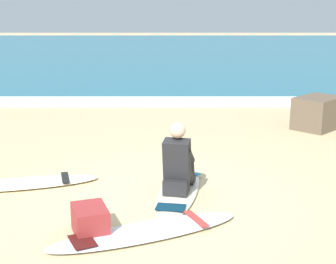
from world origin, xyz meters
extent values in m
plane|color=#CCB584|center=(0.00, 0.00, 0.00)|extent=(80.00, 80.00, 0.00)
cube|color=teal|center=(0.00, 20.26, 0.05)|extent=(80.00, 28.00, 0.10)
cube|color=white|center=(0.00, 6.56, 0.06)|extent=(80.00, 0.90, 0.11)
ellipsoid|color=#EFE5C6|center=(0.36, 0.22, 0.04)|extent=(0.86, 2.21, 0.07)
cube|color=#1E7FB7|center=(0.46, 0.82, 0.07)|extent=(0.49, 0.18, 0.01)
cube|color=#0A2C40|center=(0.25, -0.46, 0.07)|extent=(0.40, 0.30, 0.01)
cube|color=#232326|center=(0.32, 0.01, 0.18)|extent=(0.37, 0.32, 0.20)
cylinder|color=#232326|center=(0.27, 0.21, 0.33)|extent=(0.23, 0.43, 0.43)
cylinder|color=#232326|center=(0.30, 0.41, 0.30)|extent=(0.17, 0.28, 0.42)
cube|color=#232326|center=(0.31, 0.48, 0.10)|extent=(0.15, 0.24, 0.05)
cylinder|color=#232326|center=(0.46, 0.17, 0.33)|extent=(0.23, 0.43, 0.43)
cylinder|color=#232326|center=(0.52, 0.36, 0.30)|extent=(0.17, 0.28, 0.42)
cube|color=#232326|center=(0.54, 0.43, 0.10)|extent=(0.15, 0.24, 0.05)
cube|color=#232326|center=(0.33, 0.05, 0.53)|extent=(0.40, 0.36, 0.57)
sphere|color=beige|center=(0.34, 0.08, 0.92)|extent=(0.21, 0.21, 0.21)
cylinder|color=#232326|center=(0.23, 0.22, 0.55)|extent=(0.17, 0.41, 0.31)
cylinder|color=#232326|center=(0.50, 0.16, 0.55)|extent=(0.17, 0.41, 0.31)
ellipsoid|color=#EFE5C6|center=(-1.85, 0.49, 0.04)|extent=(2.19, 1.03, 0.07)
cube|color=black|center=(-1.27, 0.64, 0.07)|extent=(0.22, 0.49, 0.01)
ellipsoid|color=silver|center=(-0.03, -1.06, 0.04)|extent=(2.28, 1.42, 0.07)
cube|color=red|center=(0.54, -0.80, 0.07)|extent=(0.29, 0.48, 0.01)
cube|color=#4A1311|center=(-0.69, -1.36, 0.07)|extent=(0.37, 0.43, 0.01)
cube|color=brown|center=(3.30, 3.88, 0.33)|extent=(1.18, 1.18, 0.66)
cube|color=maroon|center=(-0.66, -1.04, 0.16)|extent=(0.50, 0.57, 0.32)
camera|label=1|loc=(0.21, -6.21, 2.50)|focal=53.57mm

